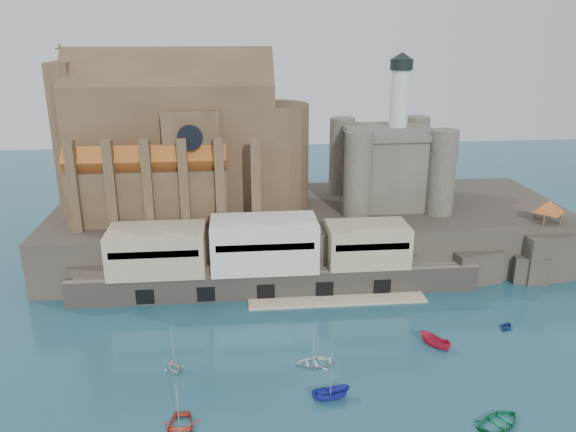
% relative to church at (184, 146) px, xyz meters
% --- Properties ---
extents(ground, '(300.00, 300.00, 0.00)m').
position_rel_church_xyz_m(ground, '(24.13, -41.85, -22.13)').
color(ground, '#184150').
rests_on(ground, ground).
extents(promontory, '(100.00, 36.00, 10.00)m').
position_rel_church_xyz_m(promontory, '(23.94, -2.48, -17.20)').
color(promontory, '#2A241F').
rests_on(promontory, ground).
extents(quay, '(70.00, 12.00, 13.05)m').
position_rel_church_xyz_m(quay, '(13.94, -18.78, -16.06)').
color(quay, '#6A6155').
rests_on(quay, ground).
extents(church, '(47.00, 25.93, 30.51)m').
position_rel_church_xyz_m(church, '(0.00, 0.00, 0.00)').
color(church, '#4A3622').
rests_on(church, promontory).
extents(castle_keep, '(21.20, 21.20, 29.30)m').
position_rel_church_xyz_m(castle_keep, '(40.21, -0.78, -3.81)').
color(castle_keep, '#4B453A').
rests_on(castle_keep, promontory).
extents(rock_outcrop, '(14.50, 10.50, 8.70)m').
position_rel_church_xyz_m(rock_outcrop, '(66.13, -16.01, -18.11)').
color(rock_outcrop, '#2A241F').
rests_on(rock_outcrop, ground).
extents(pavilion, '(6.40, 6.40, 5.40)m').
position_rel_church_xyz_m(pavilion, '(66.13, -15.85, -9.40)').
color(pavilion, '#4A3622').
rests_on(pavilion, rock_outcrop).
extents(boat_2, '(2.09, 2.04, 4.91)m').
position_rel_church_xyz_m(boat_2, '(20.53, -49.56, -22.13)').
color(boat_2, '#1F299A').
rests_on(boat_2, ground).
extents(boat_3, '(3.24, 4.52, 6.21)m').
position_rel_church_xyz_m(boat_3, '(39.36, -56.20, -22.13)').
color(boat_3, '#117746').
rests_on(boat_3, ground).
extents(boat_4, '(3.45, 2.75, 3.48)m').
position_rel_church_xyz_m(boat_4, '(0.58, -41.36, -22.13)').
color(boat_4, beige).
rests_on(boat_4, ground).
extents(boat_5, '(2.68, 2.68, 5.00)m').
position_rel_church_xyz_m(boat_5, '(37.59, -39.09, -22.13)').
color(boat_5, red).
rests_on(boat_5, ground).
extents(boat_6, '(1.14, 3.74, 5.21)m').
position_rel_church_xyz_m(boat_6, '(19.48, -41.87, -22.13)').
color(boat_6, silver).
rests_on(boat_6, ground).
extents(boat_7, '(2.76, 2.90, 2.90)m').
position_rel_church_xyz_m(boat_7, '(50.25, -35.29, -22.13)').
color(boat_7, navy).
rests_on(boat_7, ground).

